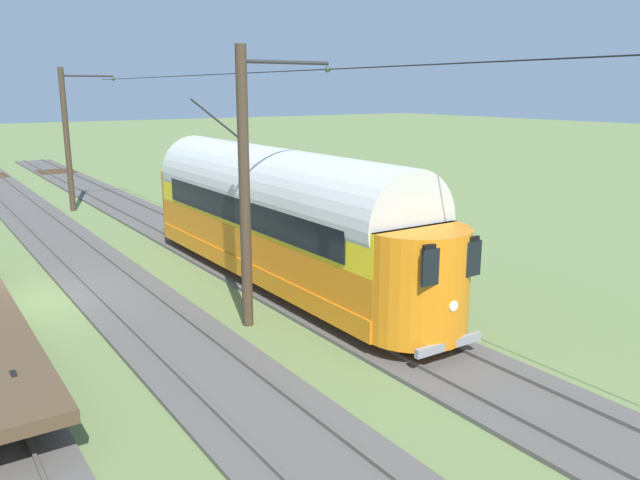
# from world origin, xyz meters

# --- Properties ---
(ground_plane) EXTENTS (220.00, 220.00, 0.00)m
(ground_plane) POSITION_xyz_m (0.00, 0.00, 0.00)
(ground_plane) COLOR olive
(track_streetcar_siding) EXTENTS (2.80, 80.00, 0.18)m
(track_streetcar_siding) POSITION_xyz_m (-6.84, -0.31, 0.05)
(track_streetcar_siding) COLOR #56514C
(track_streetcar_siding) RESTS_ON ground
(track_adjacent_siding) EXTENTS (2.80, 80.00, 0.18)m
(track_adjacent_siding) POSITION_xyz_m (-2.28, -0.31, 0.05)
(track_adjacent_siding) COLOR #56514C
(track_adjacent_siding) RESTS_ON ground
(vintage_streetcar) EXTENTS (2.65, 15.47, 5.53)m
(vintage_streetcar) POSITION_xyz_m (-6.84, 2.15, 2.25)
(vintage_streetcar) COLOR orange
(vintage_streetcar) RESTS_ON ground
(catenary_pole_foreground) EXTENTS (2.74, 0.28, 7.10)m
(catenary_pole_foreground) POSITION_xyz_m (-4.39, -14.37, 3.71)
(catenary_pole_foreground) COLOR #423323
(catenary_pole_foreground) RESTS_ON ground
(catenary_pole_mid_near) EXTENTS (2.74, 0.28, 7.10)m
(catenary_pole_mid_near) POSITION_xyz_m (-4.39, 4.99, 3.71)
(catenary_pole_mid_near) COLOR #423323
(catenary_pole_mid_near) RESTS_ON ground
(switch_stand) EXTENTS (0.50, 0.30, 1.24)m
(switch_stand) POSITION_xyz_m (-8.58, -7.46, 0.70)
(switch_stand) COLOR black
(switch_stand) RESTS_ON ground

